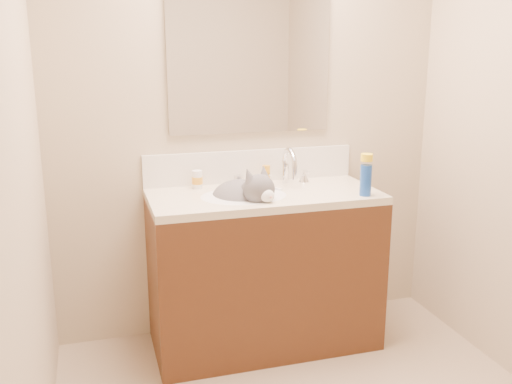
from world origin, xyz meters
TOP-DOWN VIEW (x-y plane):
  - room_shell at (0.00, 0.00)m, footprint 2.24×2.54m
  - vanity_cabinet at (0.00, 0.97)m, footprint 1.20×0.55m
  - counter_slab at (0.00, 0.97)m, footprint 1.20×0.55m
  - basin at (-0.12, 0.94)m, footprint 0.45×0.36m
  - faucet at (0.18, 1.11)m, footprint 0.28×0.20m
  - cat at (-0.11, 0.96)m, footprint 0.43×0.46m
  - backsplash at (0.00, 1.24)m, footprint 1.20×0.02m
  - mirror at (0.00, 1.24)m, footprint 0.90×0.02m
  - pill_bottle at (-0.32, 1.17)m, footprint 0.07×0.07m
  - pill_label at (-0.32, 1.17)m, footprint 0.08×0.08m
  - silver_jar at (-0.09, 1.16)m, footprint 0.06×0.06m
  - amber_bottle at (0.07, 1.16)m, footprint 0.05×0.05m
  - toothbrush at (0.06, 1.05)m, footprint 0.09×0.11m
  - toothbrush_head at (0.06, 1.05)m, footprint 0.03×0.03m
  - spray_can at (0.48, 0.77)m, footprint 0.07×0.07m
  - spray_cap at (0.48, 0.77)m, footprint 0.07×0.07m

SIDE VIEW (x-z plane):
  - vanity_cabinet at x=0.00m, z-range 0.00..0.82m
  - basin at x=-0.12m, z-range 0.72..0.86m
  - cat at x=-0.11m, z-range 0.67..1.00m
  - counter_slab at x=0.00m, z-range 0.82..0.86m
  - toothbrush at x=0.06m, z-range 0.86..0.87m
  - toothbrush_head at x=0.06m, z-range 0.86..0.87m
  - silver_jar at x=-0.09m, z-range 0.86..0.92m
  - pill_label at x=-0.32m, z-range 0.89..0.92m
  - pill_bottle at x=-0.32m, z-range 0.86..0.96m
  - amber_bottle at x=0.07m, z-range 0.86..0.97m
  - spray_can at x=0.48m, z-range 0.86..1.02m
  - faucet at x=0.18m, z-range 0.84..1.05m
  - backsplash at x=0.00m, z-range 0.86..1.04m
  - spray_cap at x=0.48m, z-range 1.04..1.08m
  - room_shell at x=0.00m, z-range 0.23..2.75m
  - mirror at x=0.00m, z-range 1.14..1.94m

